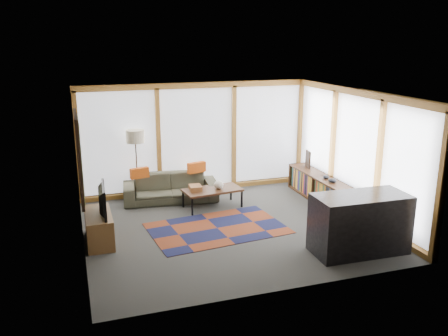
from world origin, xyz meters
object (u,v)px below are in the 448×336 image
object	(u,v)px
sofa	(171,188)
tv_console	(99,228)
coffee_table	(212,198)
floor_lamp	(137,166)
bookshelf	(320,188)
bar_counter	(360,224)
television	(99,200)

from	to	relation	value
sofa	tv_console	size ratio (longest dim) A/B	1.92
sofa	coffee_table	xyz separation A→B (m)	(0.77, -0.71, -0.10)
floor_lamp	bookshelf	distance (m)	4.16
bar_counter	sofa	bearing A→B (deg)	126.42
floor_lamp	coffee_table	size ratio (longest dim) A/B	1.31
sofa	tv_console	bearing A→B (deg)	-126.43
sofa	bar_counter	xyz separation A→B (m)	(2.52, -3.62, 0.21)
bookshelf	floor_lamp	bearing A→B (deg)	161.15
floor_lamp	bar_counter	distance (m)	5.06
sofa	bar_counter	world-z (taller)	bar_counter
television	sofa	bearing A→B (deg)	-39.38
coffee_table	tv_console	xyz separation A→B (m)	(-2.47, -1.11, 0.07)
bookshelf	tv_console	size ratio (longest dim) A/B	2.17
coffee_table	television	xyz separation A→B (m)	(-2.44, -1.14, 0.60)
sofa	bookshelf	world-z (taller)	sofa
floor_lamp	bar_counter	bearing A→B (deg)	-50.28
tv_console	floor_lamp	bearing A→B (deg)	64.45
floor_lamp	bar_counter	xyz separation A→B (m)	(3.23, -3.88, -0.30)
coffee_table	bookshelf	xyz separation A→B (m)	(2.43, -0.36, 0.09)
sofa	television	bearing A→B (deg)	-125.43
bookshelf	tv_console	bearing A→B (deg)	-171.30
television	bookshelf	bearing A→B (deg)	-78.23
coffee_table	bookshelf	bearing A→B (deg)	-8.46
tv_console	television	distance (m)	0.54
floor_lamp	bookshelf	world-z (taller)	floor_lamp
floor_lamp	sofa	bearing A→B (deg)	-20.49
floor_lamp	television	distance (m)	2.33
sofa	coffee_table	world-z (taller)	sofa
sofa	coffee_table	bearing A→B (deg)	-35.95
floor_lamp	bar_counter	size ratio (longest dim) A/B	1.01
tv_console	television	xyz separation A→B (m)	(0.03, -0.03, 0.54)
floor_lamp	coffee_table	distance (m)	1.87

